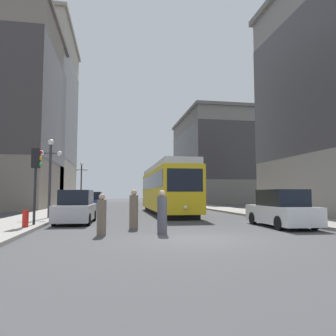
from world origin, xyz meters
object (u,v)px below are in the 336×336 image
object	(u,v)px
lamp_post_left_near	(50,165)
fire_hydrant	(25,219)
pedestrian_crossing_far	(162,213)
pedestrian_crossing_near	(102,216)
parked_car_right_far	(281,210)
transit_bus	(169,192)
streetcar	(166,188)
parked_car_left_mid	(94,201)
parked_car_left_near	(76,208)
pedestrian_on_sidewalk	(134,210)
traffic_light_near_left	(36,166)
lamp_post_left_far	(81,177)

from	to	relation	value
lamp_post_left_near	fire_hydrant	bearing A→B (deg)	-88.93
pedestrian_crossing_far	pedestrian_crossing_near	bearing A→B (deg)	-112.86
parked_car_right_far	pedestrian_crossing_far	world-z (taller)	parked_car_right_far
transit_bus	pedestrian_crossing_near	world-z (taller)	transit_bus
streetcar	parked_car_left_mid	distance (m)	10.46
transit_bus	parked_car_left_near	distance (m)	27.67
pedestrian_crossing_near	pedestrian_on_sidewalk	distance (m)	2.57
parked_car_left_near	parked_car_left_mid	distance (m)	15.86
traffic_light_near_left	fire_hydrant	bearing A→B (deg)	-95.62
streetcar	lamp_post_left_near	world-z (taller)	lamp_post_left_near
pedestrian_on_sidewalk	lamp_post_left_near	distance (m)	8.00
traffic_light_near_left	pedestrian_on_sidewalk	bearing A→B (deg)	-15.02
parked_car_left_mid	lamp_post_left_near	xyz separation A→B (m)	(-1.90, -13.42, 2.56)
pedestrian_crossing_far	fire_hydrant	distance (m)	6.19
pedestrian_crossing_near	pedestrian_crossing_far	distance (m)	2.39
parked_car_left_near	pedestrian_crossing_far	distance (m)	6.79
pedestrian_crossing_far	parked_car_right_far	bearing A→B (deg)	82.07
pedestrian_on_sidewalk	lamp_post_left_near	bearing A→B (deg)	-88.74
transit_bus	parked_car_left_mid	world-z (taller)	transit_bus
streetcar	traffic_light_near_left	xyz separation A→B (m)	(-7.99, -9.74, 0.86)
transit_bus	traffic_light_near_left	bearing A→B (deg)	-111.85
streetcar	traffic_light_near_left	distance (m)	12.62
parked_car_left_mid	pedestrian_on_sidewalk	size ratio (longest dim) A/B	2.59
traffic_light_near_left	transit_bus	bearing A→B (deg)	67.78
transit_bus	lamp_post_left_far	bearing A→B (deg)	-161.04
lamp_post_left_near	fire_hydrant	xyz separation A→B (m)	(0.11, -5.71, -2.88)
transit_bus	parked_car_right_far	size ratio (longest dim) A/B	2.46
pedestrian_crossing_far	traffic_light_near_left	xyz separation A→B (m)	(-5.65, 3.38, 2.14)
pedestrian_on_sidewalk	fire_hydrant	distance (m)	4.76
pedestrian_crossing_near	lamp_post_left_near	xyz separation A→B (m)	(-3.48, 7.98, 2.65)
parked_car_left_mid	parked_car_right_far	size ratio (longest dim) A/B	1.02
parked_car_left_mid	lamp_post_left_far	size ratio (longest dim) A/B	0.87
transit_bus	pedestrian_on_sidewalk	size ratio (longest dim) A/B	6.22
pedestrian_crossing_near	traffic_light_near_left	size ratio (longest dim) A/B	0.44
parked_car_right_far	pedestrian_crossing_near	world-z (taller)	parked_car_right_far
parked_car_left_near	lamp_post_left_far	xyz separation A→B (m)	(-1.90, 21.95, 2.84)
streetcar	parked_car_left_near	world-z (taller)	streetcar
lamp_post_left_near	fire_hydrant	distance (m)	6.39
fire_hydrant	pedestrian_crossing_near	bearing A→B (deg)	-34.04
transit_bus	fire_hydrant	bearing A→B (deg)	-111.26
streetcar	transit_bus	world-z (taller)	streetcar
pedestrian_crossing_near	traffic_light_near_left	bearing A→B (deg)	-37.43
transit_bus	pedestrian_crossing_far	distance (m)	31.94
transit_bus	pedestrian_crossing_near	bearing A→B (deg)	-104.23
transit_bus	parked_car_left_near	world-z (taller)	transit_bus
parked_car_left_mid	pedestrian_crossing_far	size ratio (longest dim) A/B	2.65
transit_bus	parked_car_right_far	xyz separation A→B (m)	(0.36, -29.66, -1.10)
streetcar	lamp_post_left_far	xyz separation A→B (m)	(-8.20, 14.35, 1.58)
parked_car_right_far	pedestrian_crossing_far	bearing A→B (deg)	17.05
pedestrian_crossing_far	traffic_light_near_left	size ratio (longest dim) A/B	0.48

